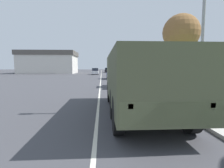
{
  "coord_description": "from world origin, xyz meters",
  "views": [
    {
      "loc": [
        0.2,
        2.16,
        2.07
      ],
      "look_at": [
        0.72,
        11.23,
        1.16
      ],
      "focal_mm": 28.0,
      "sensor_mm": 36.0,
      "label": 1
    }
  ],
  "objects_px": {
    "car_nearest_ahead": "(120,80)",
    "car_fourth_ahead": "(107,70)",
    "car_third_ahead": "(95,72)",
    "military_truck": "(139,78)",
    "lamp_post": "(199,14)",
    "car_second_ahead": "(112,74)"
  },
  "relations": [
    {
      "from": "car_nearest_ahead",
      "to": "car_fourth_ahead",
      "type": "relative_size",
      "value": 0.94
    },
    {
      "from": "car_third_ahead",
      "to": "car_fourth_ahead",
      "type": "bearing_deg",
      "value": 76.94
    },
    {
      "from": "military_truck",
      "to": "lamp_post",
      "type": "bearing_deg",
      "value": 5.42
    },
    {
      "from": "car_third_ahead",
      "to": "military_truck",
      "type": "bearing_deg",
      "value": -84.97
    },
    {
      "from": "military_truck",
      "to": "car_fourth_ahead",
      "type": "bearing_deg",
      "value": 89.77
    },
    {
      "from": "military_truck",
      "to": "car_fourth_ahead",
      "type": "distance_m",
      "value": 53.45
    },
    {
      "from": "car_fourth_ahead",
      "to": "lamp_post",
      "type": "bearing_deg",
      "value": -87.28
    },
    {
      "from": "car_second_ahead",
      "to": "car_fourth_ahead",
      "type": "bearing_deg",
      "value": 89.76
    },
    {
      "from": "lamp_post",
      "to": "car_third_ahead",
      "type": "bearing_deg",
      "value": 99.15
    },
    {
      "from": "car_nearest_ahead",
      "to": "car_second_ahead",
      "type": "bearing_deg",
      "value": 90.44
    },
    {
      "from": "car_nearest_ahead",
      "to": "car_third_ahead",
      "type": "relative_size",
      "value": 0.89
    },
    {
      "from": "military_truck",
      "to": "car_second_ahead",
      "type": "bearing_deg",
      "value": 89.79
    },
    {
      "from": "military_truck",
      "to": "car_fourth_ahead",
      "type": "xyz_separation_m",
      "value": [
        0.21,
        53.44,
        -0.84
      ]
    },
    {
      "from": "car_fourth_ahead",
      "to": "lamp_post",
      "type": "distance_m",
      "value": 53.37
    },
    {
      "from": "car_second_ahead",
      "to": "lamp_post",
      "type": "bearing_deg",
      "value": -82.89
    },
    {
      "from": "car_nearest_ahead",
      "to": "car_third_ahead",
      "type": "xyz_separation_m",
      "value": [
        -3.52,
        28.15,
        -0.0
      ]
    },
    {
      "from": "car_third_ahead",
      "to": "lamp_post",
      "type": "bearing_deg",
      "value": -80.85
    },
    {
      "from": "car_second_ahead",
      "to": "car_third_ahead",
      "type": "distance_m",
      "value": 16.84
    },
    {
      "from": "car_third_ahead",
      "to": "lamp_post",
      "type": "height_order",
      "value": "lamp_post"
    },
    {
      "from": "military_truck",
      "to": "car_third_ahead",
      "type": "bearing_deg",
      "value": 95.03
    },
    {
      "from": "military_truck",
      "to": "car_nearest_ahead",
      "type": "relative_size",
      "value": 1.81
    },
    {
      "from": "car_nearest_ahead",
      "to": "car_third_ahead",
      "type": "bearing_deg",
      "value": 97.13
    }
  ]
}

